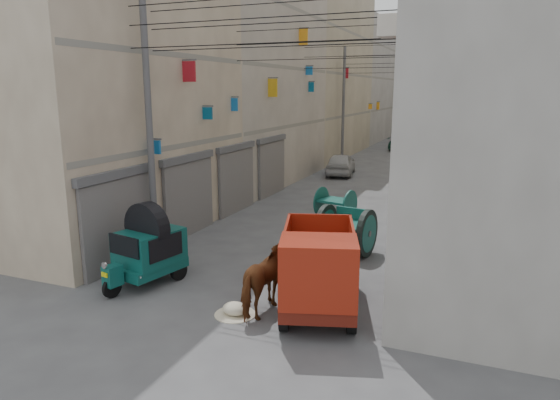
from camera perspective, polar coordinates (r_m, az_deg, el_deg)
The scene contains 17 objects.
ground at distance 9.81m, azimuth -17.49°, elevation -19.24°, with size 140.00×140.00×0.00m, color #464649.
building_row_left at distance 42.66m, azimuth 3.66°, elevation 14.28°, with size 8.00×62.00×14.00m.
building_row_right at distance 40.53m, azimuth 26.25°, elevation 13.17°, with size 8.00×62.00×14.00m.
end_cap_building at distance 72.53m, azimuth 18.16°, elevation 12.97°, with size 22.00×10.00×13.00m, color #B5A98F.
shutters_left at distance 19.51m, azimuth -7.41°, elevation 1.80°, with size 0.18×14.40×2.88m.
signboards at distance 28.56m, azimuth 10.93°, elevation 8.94°, with size 8.22×40.52×5.67m.
utility_poles at distance 23.98m, azimuth 8.78°, elevation 9.76°, with size 7.40×22.20×8.00m.
overhead_cables at distance 21.50m, azimuth 7.34°, elevation 16.89°, with size 7.40×22.52×1.12m.
auto_rickshaw at distance 13.73m, azimuth -14.86°, elevation -5.24°, with size 1.68×2.46×1.68m.
tonga_cart at distance 15.83m, azimuth 7.51°, elevation -3.35°, with size 1.77×3.48×1.50m.
mini_truck at distance 11.42m, azimuth 4.41°, elevation -8.49°, with size 2.65×3.99×2.06m.
second_cart at distance 20.21m, azimuth 6.35°, elevation -0.27°, with size 1.59×1.47×1.21m.
feed_sack at distance 11.77m, azimuth -5.17°, elevation -12.27°, with size 0.59×0.47×0.30m, color beige.
horse at distance 11.61m, azimuth -1.27°, elevation -9.11°, with size 0.86×1.89×1.59m, color brown.
distant_car_white at distance 30.73m, azimuth 6.97°, elevation 4.11°, with size 1.57×3.90×1.33m, color #B3B3B3.
distant_car_grey at distance 36.10m, azimuth 16.77°, elevation 4.77°, with size 1.23×3.51×1.16m, color #5C615D.
distant_car_green at distance 45.05m, azimuth 13.82°, elevation 6.40°, with size 1.70×4.18×1.21m, color #1A4B38.
Camera 1 is at (5.56, -6.30, 5.06)m, focal length 32.00 mm.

